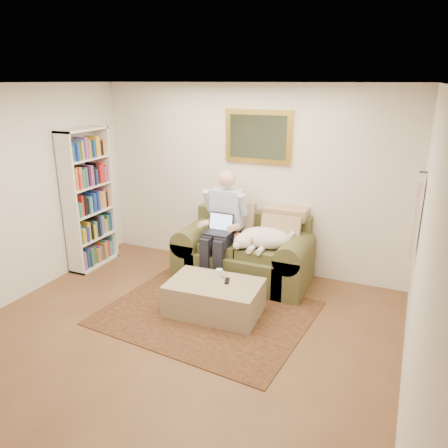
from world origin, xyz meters
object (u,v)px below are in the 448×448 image
Objects in this scene: coffee_mug at (219,273)px; ottoman at (215,298)px; sofa at (244,258)px; bookshelf at (88,199)px; seated_man at (221,229)px; laptop at (219,228)px; sleeping_dog at (265,238)px.

ottoman is at bearing -85.87° from coffee_mug.
bookshelf reaches higher than sofa.
sofa is 1.66× the size of ottoman.
coffee_mug is at bearing -67.84° from seated_man.
bookshelf is (-1.98, -0.18, 0.21)m from laptop.
laptop is at bearing 110.51° from ottoman.
seated_man is 1.05m from ottoman.
sofa reaches higher than coffee_mug.
bookshelf is (-2.24, -0.42, 0.69)m from sofa.
sleeping_dog reaches higher than coffee_mug.
coffee_mug is at bearing 94.13° from ottoman.
coffee_mug is at bearing -65.61° from laptop.
sleeping_dog is at bearing 7.13° from seated_man.
sofa is at bearing 41.02° from laptop.
seated_man reaches higher than sofa.
laptop is (-0.27, -0.23, 0.48)m from sofa.
ottoman is at bearing -88.82° from sofa.
seated_man is 0.08m from laptop.
bookshelf is (-2.56, -0.33, 0.32)m from sleeping_dog.
coffee_mug is at bearing -89.38° from sofa.
ottoman is at bearing -69.49° from laptop.
laptop reaches higher than sleeping_dog.
sofa is 0.60m from laptop.
ottoman is 0.54× the size of bookshelf.
bookshelf reaches higher than laptop.
sofa is 2.43× the size of sleeping_dog.
laptop is 3.46× the size of coffee_mug.
laptop reaches higher than coffee_mug.
laptop is 0.32× the size of ottoman.
sleeping_dog is at bearing 67.56° from coffee_mug.
seated_man is at bearing 90.00° from laptop.
seated_man reaches higher than laptop.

